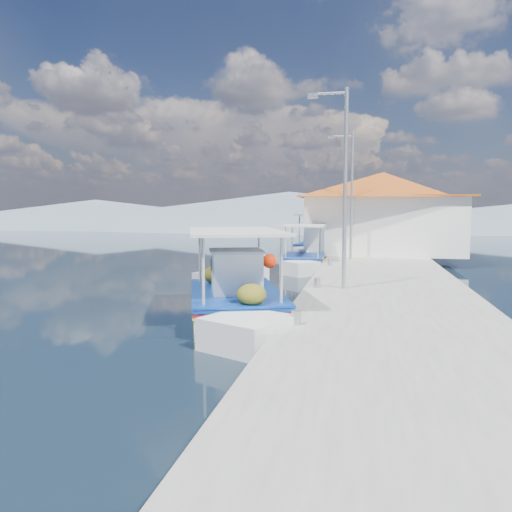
# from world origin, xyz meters

# --- Properties ---
(ground) EXTENTS (160.00, 160.00, 0.00)m
(ground) POSITION_xyz_m (0.00, 0.00, 0.00)
(ground) COLOR black
(ground) RESTS_ON ground
(quay) EXTENTS (5.00, 44.00, 0.50)m
(quay) POSITION_xyz_m (5.90, 6.00, 0.25)
(quay) COLOR #A9A79E
(quay) RESTS_ON ground
(bollards) EXTENTS (0.20, 17.20, 0.30)m
(bollards) POSITION_xyz_m (3.80, 5.25, 0.65)
(bollards) COLOR #A5A8AD
(bollards) RESTS_ON quay
(main_caique) EXTENTS (4.07, 7.54, 2.64)m
(main_caique) POSITION_xyz_m (1.88, -0.53, 0.51)
(main_caique) COLOR white
(main_caique) RESTS_ON ground
(caique_green_canopy) EXTENTS (2.05, 6.36, 2.38)m
(caique_green_canopy) POSITION_xyz_m (2.40, 10.58, 0.35)
(caique_green_canopy) COLOR white
(caique_green_canopy) RESTS_ON ground
(caique_blue_hull) EXTENTS (3.25, 6.99, 1.28)m
(caique_blue_hull) POSITION_xyz_m (0.18, 7.09, 0.35)
(caique_blue_hull) COLOR white
(caique_blue_hull) RESTS_ON ground
(caique_far) EXTENTS (2.88, 8.13, 2.86)m
(caique_far) POSITION_xyz_m (2.61, 17.49, 0.53)
(caique_far) COLOR white
(caique_far) RESTS_ON ground
(harbor_building) EXTENTS (10.49, 10.49, 4.40)m
(harbor_building) POSITION_xyz_m (6.20, 15.00, 2.78)
(harbor_building) COLOR white
(harbor_building) RESTS_ON quay
(lamp_post_near) EXTENTS (1.21, 0.14, 6.00)m
(lamp_post_near) POSITION_xyz_m (4.51, 2.00, 3.85)
(lamp_post_near) COLOR #A5A8AD
(lamp_post_near) RESTS_ON quay
(lamp_post_far) EXTENTS (1.21, 0.14, 6.00)m
(lamp_post_far) POSITION_xyz_m (4.51, 11.00, 3.85)
(lamp_post_far) COLOR #A5A8AD
(lamp_post_far) RESTS_ON quay
(mountain_ridge) EXTENTS (171.40, 96.00, 5.50)m
(mountain_ridge) POSITION_xyz_m (6.54, 56.00, 2.04)
(mountain_ridge) COLOR slate
(mountain_ridge) RESTS_ON ground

